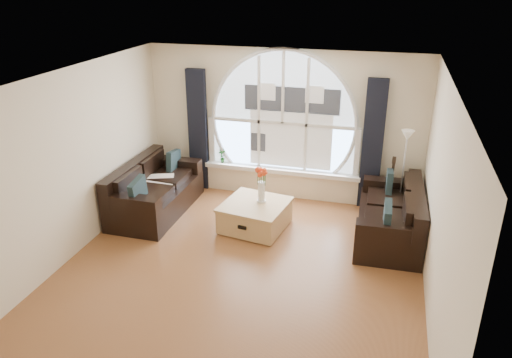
% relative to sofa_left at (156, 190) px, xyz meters
% --- Properties ---
extents(ground, '(5.00, 5.50, 0.01)m').
position_rel_sofa_left_xyz_m(ground, '(1.95, -1.44, -0.40)').
color(ground, brown).
rests_on(ground, ground).
extents(ceiling, '(5.00, 5.50, 0.01)m').
position_rel_sofa_left_xyz_m(ceiling, '(1.95, -1.44, 2.30)').
color(ceiling, silver).
rests_on(ceiling, ground).
extents(wall_back, '(5.00, 0.01, 2.70)m').
position_rel_sofa_left_xyz_m(wall_back, '(1.95, 1.31, 0.95)').
color(wall_back, beige).
rests_on(wall_back, ground).
extents(wall_front, '(5.00, 0.01, 2.70)m').
position_rel_sofa_left_xyz_m(wall_front, '(1.95, -4.19, 0.95)').
color(wall_front, beige).
rests_on(wall_front, ground).
extents(wall_left, '(0.01, 5.50, 2.70)m').
position_rel_sofa_left_xyz_m(wall_left, '(-0.55, -1.44, 0.95)').
color(wall_left, beige).
rests_on(wall_left, ground).
extents(wall_right, '(0.01, 5.50, 2.70)m').
position_rel_sofa_left_xyz_m(wall_right, '(4.45, -1.44, 0.95)').
color(wall_right, beige).
rests_on(wall_right, ground).
extents(attic_slope, '(0.92, 5.50, 0.72)m').
position_rel_sofa_left_xyz_m(attic_slope, '(4.15, -1.44, 1.95)').
color(attic_slope, silver).
rests_on(attic_slope, ground).
extents(arched_window, '(2.60, 0.06, 2.15)m').
position_rel_sofa_left_xyz_m(arched_window, '(1.95, 1.28, 1.23)').
color(arched_window, silver).
rests_on(arched_window, wall_back).
extents(window_sill, '(2.90, 0.22, 0.08)m').
position_rel_sofa_left_xyz_m(window_sill, '(1.95, 1.21, 0.11)').
color(window_sill, white).
rests_on(window_sill, wall_back).
extents(window_frame, '(2.76, 0.08, 2.15)m').
position_rel_sofa_left_xyz_m(window_frame, '(1.95, 1.25, 1.23)').
color(window_frame, white).
rests_on(window_frame, wall_back).
extents(neighbor_house, '(1.70, 0.02, 1.50)m').
position_rel_sofa_left_xyz_m(neighbor_house, '(2.10, 1.27, 1.10)').
color(neighbor_house, silver).
rests_on(neighbor_house, wall_back).
extents(curtain_left, '(0.35, 0.12, 2.30)m').
position_rel_sofa_left_xyz_m(curtain_left, '(0.35, 1.19, 0.75)').
color(curtain_left, black).
rests_on(curtain_left, ground).
extents(curtain_right, '(0.35, 0.12, 2.30)m').
position_rel_sofa_left_xyz_m(curtain_right, '(3.55, 1.19, 0.75)').
color(curtain_right, black).
rests_on(curtain_right, ground).
extents(sofa_left, '(1.00, 1.98, 0.87)m').
position_rel_sofa_left_xyz_m(sofa_left, '(0.00, 0.00, 0.00)').
color(sofa_left, black).
rests_on(sofa_left, ground).
extents(sofa_right, '(1.00, 1.92, 0.84)m').
position_rel_sofa_left_xyz_m(sofa_right, '(3.94, 0.12, 0.00)').
color(sofa_right, black).
rests_on(sofa_right, ground).
extents(coffee_chest, '(1.13, 1.13, 0.49)m').
position_rel_sofa_left_xyz_m(coffee_chest, '(1.83, -0.14, -0.16)').
color(coffee_chest, tan).
rests_on(coffee_chest, ground).
extents(throw_blanket, '(0.71, 0.71, 0.10)m').
position_rel_sofa_left_xyz_m(throw_blanket, '(0.01, 0.07, 0.10)').
color(throw_blanket, silver).
rests_on(throw_blanket, sofa_left).
extents(vase_flowers, '(0.24, 0.24, 0.70)m').
position_rel_sofa_left_xyz_m(vase_flowers, '(1.91, -0.05, 0.44)').
color(vase_flowers, white).
rests_on(vase_flowers, coffee_chest).
extents(floor_lamp, '(0.24, 0.24, 1.60)m').
position_rel_sofa_left_xyz_m(floor_lamp, '(4.08, 0.72, 0.40)').
color(floor_lamp, '#B2B2B2').
rests_on(floor_lamp, ground).
extents(guitar, '(0.38, 0.28, 1.06)m').
position_rel_sofa_left_xyz_m(guitar, '(3.93, 1.07, 0.13)').
color(guitar, brown).
rests_on(guitar, ground).
extents(potted_plant, '(0.17, 0.15, 0.28)m').
position_rel_sofa_left_xyz_m(potted_plant, '(0.81, 1.21, 0.29)').
color(potted_plant, '#1E6023').
rests_on(potted_plant, window_sill).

